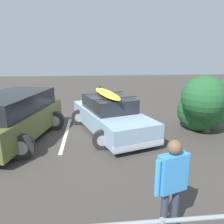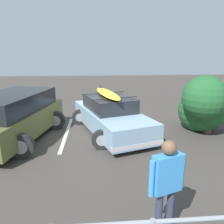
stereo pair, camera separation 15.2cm
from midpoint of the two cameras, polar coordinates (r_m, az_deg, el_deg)
The scene contains 6 objects.
ground_plane at distance 8.97m, azimuth -3.79°, elevation -4.14°, with size 44.00×44.00×0.02m, color #423D38.
parking_stripe at distance 8.53m, azimuth -11.26°, elevation -5.36°, with size 3.71×0.12×0.00m, color silver.
sedan_car at distance 8.34m, azimuth 0.07°, elevation -0.85°, with size 3.12×4.74×1.64m.
suv_car at distance 8.17m, azimuth -23.80°, elevation -1.01°, with size 3.18×4.59×1.64m.
person_bystander at distance 3.70m, azimuth 15.29°, elevation -16.87°, with size 0.62×0.34×1.68m.
bush_near_left at distance 8.87m, azimuth 24.10°, elevation 1.71°, with size 2.30×2.44×2.30m.
Camera 2 is at (0.02, 8.49, 2.93)m, focal length 35.00 mm.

